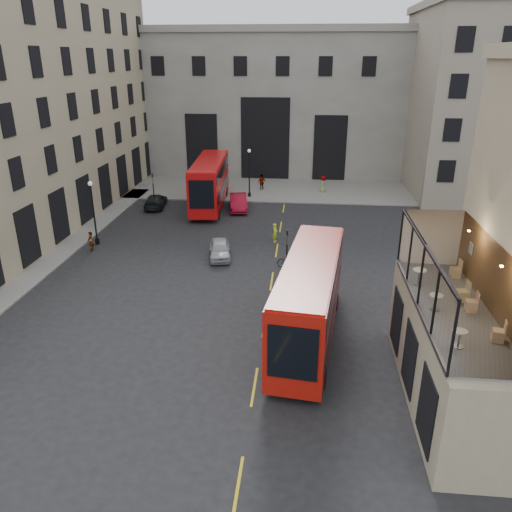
# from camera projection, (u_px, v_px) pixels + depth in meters

# --- Properties ---
(ground) EXTENTS (140.00, 140.00, 0.00)m
(ground) POSITION_uv_depth(u_px,v_px,m) (297.00, 389.00, 23.49)
(ground) COLOR black
(ground) RESTS_ON ground
(host_frontage) EXTENTS (3.00, 11.00, 4.50)m
(host_frontage) POSITION_uv_depth(u_px,v_px,m) (445.00, 356.00, 22.06)
(host_frontage) COLOR tan
(host_frontage) RESTS_ON ground
(cafe_floor) EXTENTS (3.00, 10.00, 0.10)m
(cafe_floor) POSITION_uv_depth(u_px,v_px,m) (453.00, 310.00, 21.21)
(cafe_floor) COLOR slate
(cafe_floor) RESTS_ON host_frontage
(gateway) EXTENTS (35.00, 10.60, 18.00)m
(gateway) POSITION_uv_depth(u_px,v_px,m) (268.00, 99.00, 64.77)
(gateway) COLOR #9D9A92
(gateway) RESTS_ON ground
(building_right) EXTENTS (16.60, 18.60, 20.00)m
(building_right) POSITION_uv_depth(u_px,v_px,m) (490.00, 97.00, 54.73)
(building_right) COLOR gray
(building_right) RESTS_ON ground
(pavement_far) EXTENTS (40.00, 12.00, 0.12)m
(pavement_far) POSITION_uv_depth(u_px,v_px,m) (253.00, 188.00, 59.11)
(pavement_far) COLOR slate
(pavement_far) RESTS_ON ground
(pavement_left) EXTENTS (8.00, 48.00, 0.12)m
(pavement_left) POSITION_uv_depth(u_px,v_px,m) (0.00, 269.00, 36.55)
(pavement_left) COLOR slate
(pavement_left) RESTS_ON ground
(traffic_light_near) EXTENTS (0.16, 0.20, 3.80)m
(traffic_light_near) POSITION_uv_depth(u_px,v_px,m) (287.00, 249.00, 33.76)
(traffic_light_near) COLOR black
(traffic_light_near) RESTS_ON ground
(traffic_light_far) EXTENTS (0.16, 0.20, 3.80)m
(traffic_light_far) POSITION_uv_depth(u_px,v_px,m) (153.00, 187.00, 49.81)
(traffic_light_far) COLOR black
(traffic_light_far) RESTS_ON ground
(street_lamp_a) EXTENTS (0.36, 0.36, 5.33)m
(street_lamp_a) POSITION_uv_depth(u_px,v_px,m) (94.00, 217.00, 40.77)
(street_lamp_a) COLOR black
(street_lamp_a) RESTS_ON ground
(street_lamp_b) EXTENTS (0.36, 0.36, 5.33)m
(street_lamp_b) POSITION_uv_depth(u_px,v_px,m) (249.00, 176.00, 54.55)
(street_lamp_b) COLOR black
(street_lamp_b) RESTS_ON ground
(bus_near) EXTENTS (4.10, 12.03, 4.70)m
(bus_near) POSITION_uv_depth(u_px,v_px,m) (309.00, 296.00, 26.70)
(bus_near) COLOR #AA140B
(bus_near) RESTS_ON ground
(bus_far) EXTENTS (3.52, 12.32, 4.86)m
(bus_far) POSITION_uv_depth(u_px,v_px,m) (210.00, 181.00, 51.09)
(bus_far) COLOR red
(bus_far) RESTS_ON ground
(car_a) EXTENTS (2.24, 4.11, 1.33)m
(car_a) POSITION_uv_depth(u_px,v_px,m) (220.00, 249.00, 38.65)
(car_a) COLOR #A8ABB1
(car_a) RESTS_ON ground
(car_b) EXTENTS (2.44, 5.00, 1.58)m
(car_b) POSITION_uv_depth(u_px,v_px,m) (238.00, 202.00, 50.71)
(car_b) COLOR maroon
(car_b) RESTS_ON ground
(car_c) EXTENTS (2.41, 4.83, 1.35)m
(car_c) POSITION_uv_depth(u_px,v_px,m) (156.00, 201.00, 51.55)
(car_c) COLOR black
(car_c) RESTS_ON ground
(bicycle) EXTENTS (1.94, 1.13, 0.96)m
(bicycle) POSITION_uv_depth(u_px,v_px,m) (289.00, 260.00, 37.15)
(bicycle) COLOR gray
(bicycle) RESTS_ON ground
(cyclist) EXTENTS (0.51, 0.66, 1.62)m
(cyclist) POSITION_uv_depth(u_px,v_px,m) (275.00, 233.00, 41.85)
(cyclist) COLOR #CFF619
(cyclist) RESTS_ON ground
(pedestrian_a) EXTENTS (1.08, 0.91, 1.95)m
(pedestrian_a) POSITION_uv_depth(u_px,v_px,m) (192.00, 184.00, 56.95)
(pedestrian_a) COLOR gray
(pedestrian_a) RESTS_ON ground
(pedestrian_b) EXTENTS (1.38, 1.12, 1.87)m
(pedestrian_b) POSITION_uv_depth(u_px,v_px,m) (217.00, 198.00, 51.66)
(pedestrian_b) COLOR gray
(pedestrian_b) RESTS_ON ground
(pedestrian_c) EXTENTS (1.18, 1.01, 1.90)m
(pedestrian_c) POSITION_uv_depth(u_px,v_px,m) (262.00, 183.00, 57.89)
(pedestrian_c) COLOR gray
(pedestrian_c) RESTS_ON ground
(pedestrian_d) EXTENTS (1.01, 1.14, 1.96)m
(pedestrian_d) POSITION_uv_depth(u_px,v_px,m) (323.00, 184.00, 56.96)
(pedestrian_d) COLOR gray
(pedestrian_d) RESTS_ON ground
(pedestrian_e) EXTENTS (0.45, 0.63, 1.63)m
(pedestrian_e) POSITION_uv_depth(u_px,v_px,m) (91.00, 242.00, 39.84)
(pedestrian_e) COLOR gray
(pedestrian_e) RESTS_ON ground
(cafe_table_near) EXTENTS (0.54, 0.54, 0.68)m
(cafe_table_near) POSITION_uv_depth(u_px,v_px,m) (460.00, 336.00, 18.26)
(cafe_table_near) COLOR beige
(cafe_table_near) RESTS_ON cafe_floor
(cafe_table_mid) EXTENTS (0.56, 0.56, 0.70)m
(cafe_table_mid) POSITION_uv_depth(u_px,v_px,m) (436.00, 300.00, 20.93)
(cafe_table_mid) COLOR beige
(cafe_table_mid) RESTS_ON cafe_floor
(cafe_table_far) EXTENTS (0.62, 0.62, 0.77)m
(cafe_table_far) POSITION_uv_depth(u_px,v_px,m) (419.00, 275.00, 23.26)
(cafe_table_far) COLOR white
(cafe_table_far) RESTS_ON cafe_floor
(cafe_chair_a) EXTENTS (0.52, 0.52, 0.87)m
(cafe_chair_a) POSITION_uv_depth(u_px,v_px,m) (498.00, 335.00, 18.70)
(cafe_chair_a) COLOR tan
(cafe_chair_a) RESTS_ON cafe_floor
(cafe_chair_b) EXTENTS (0.49, 0.49, 0.90)m
(cafe_chair_b) POSITION_uv_depth(u_px,v_px,m) (472.00, 305.00, 20.92)
(cafe_chair_b) COLOR tan
(cafe_chair_b) RESTS_ON cafe_floor
(cafe_chair_c) EXTENTS (0.52, 0.52, 0.95)m
(cafe_chair_c) POSITION_uv_depth(u_px,v_px,m) (463.00, 295.00, 21.78)
(cafe_chair_c) COLOR tan
(cafe_chair_c) RESTS_ON cafe_floor
(cafe_chair_d) EXTENTS (0.48, 0.48, 0.90)m
(cafe_chair_d) POSITION_uv_depth(u_px,v_px,m) (456.00, 272.00, 24.15)
(cafe_chair_d) COLOR tan
(cafe_chair_d) RESTS_ON cafe_floor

